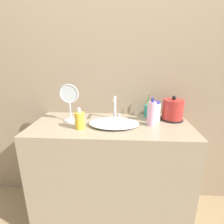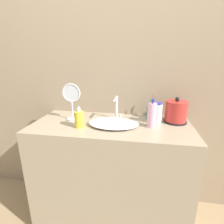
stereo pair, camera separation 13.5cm
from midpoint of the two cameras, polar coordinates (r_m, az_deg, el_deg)
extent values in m
cube|color=gray|center=(1.59, -2.11, 13.51)|extent=(6.00, 0.04, 2.60)
cube|color=gray|center=(1.60, -2.81, -19.18)|extent=(1.26, 0.56, 0.90)
ellipsoid|color=white|center=(1.35, -2.26, -3.63)|extent=(0.39, 0.27, 0.04)
cylinder|color=silver|center=(1.48, -1.67, 1.50)|extent=(0.02, 0.02, 0.20)
cylinder|color=silver|center=(1.40, -1.93, 4.29)|extent=(0.02, 0.13, 0.02)
cylinder|color=silver|center=(1.51, -0.31, -1.39)|extent=(0.02, 0.02, 0.04)
cylinder|color=black|center=(1.54, 16.60, -2.30)|extent=(0.18, 0.18, 0.01)
cylinder|color=#B22D28|center=(1.51, 16.87, 0.60)|extent=(0.17, 0.17, 0.17)
sphere|color=black|center=(1.49, 17.21, 4.45)|extent=(0.03, 0.03, 0.03)
cylinder|color=teal|center=(1.56, 9.11, 0.26)|extent=(0.06, 0.06, 0.10)
cylinder|color=green|center=(1.54, 8.99, 2.90)|extent=(0.03, 0.02, 0.16)
cylinder|color=green|center=(1.53, 9.47, 2.86)|extent=(0.02, 0.01, 0.17)
cylinder|color=#E5333F|center=(1.55, 9.43, 2.87)|extent=(0.02, 0.01, 0.16)
cylinder|color=#EAA8C6|center=(1.35, 10.02, -0.67)|extent=(0.07, 0.07, 0.18)
cylinder|color=#333399|center=(1.32, 10.26, 3.63)|extent=(0.02, 0.02, 0.02)
cube|color=#333399|center=(1.31, 10.36, 4.27)|extent=(0.02, 0.04, 0.01)
cylinder|color=white|center=(1.44, 11.62, -0.26)|extent=(0.06, 0.06, 0.15)
cylinder|color=#333399|center=(1.42, 11.83, 3.05)|extent=(0.05, 0.05, 0.02)
cylinder|color=gold|center=(1.32, -13.43, -2.79)|extent=(0.07, 0.07, 0.12)
cylinder|color=white|center=(1.29, -13.64, 0.17)|extent=(0.02, 0.02, 0.02)
cone|color=white|center=(1.29, -13.71, 1.11)|extent=(0.03, 0.03, 0.02)
cylinder|color=silver|center=(1.51, -15.78, -2.63)|extent=(0.11, 0.11, 0.01)
cylinder|color=silver|center=(1.48, -16.02, 0.24)|extent=(0.01, 0.01, 0.15)
torus|color=silver|center=(1.45, -16.50, 5.73)|extent=(0.15, 0.01, 0.15)
cylinder|color=silver|center=(1.45, -16.50, 5.73)|extent=(0.13, 0.00, 0.13)
camera|label=1|loc=(0.07, -92.86, -0.89)|focal=28.00mm
camera|label=2|loc=(0.07, 87.14, 0.89)|focal=28.00mm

